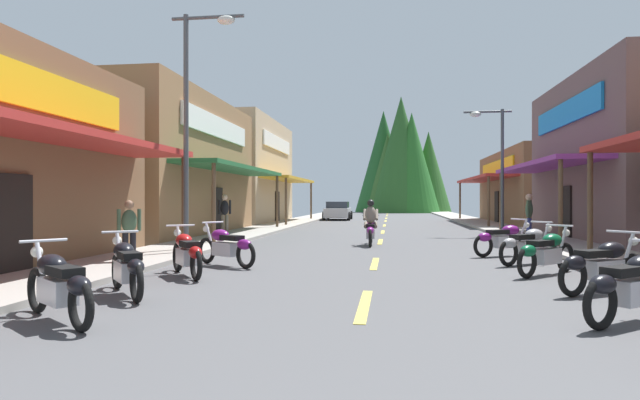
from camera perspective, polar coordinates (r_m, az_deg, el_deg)
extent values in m
cube|color=#4C4C4F|center=(24.19, 6.83, -3.78)|extent=(9.71, 79.43, 0.10)
cube|color=#9E9991|center=(25.02, -7.13, -3.40)|extent=(2.35, 79.43, 0.12)
cube|color=#9E9991|center=(24.83, 20.91, -3.43)|extent=(2.35, 79.43, 0.12)
cube|color=#E0C64C|center=(7.92, 4.86, -11.38)|extent=(0.16, 2.40, 0.01)
cube|color=#E0C64C|center=(12.91, 6.01, -6.92)|extent=(0.16, 2.40, 0.01)
cube|color=#E0C64C|center=(19.50, 6.61, -4.55)|extent=(0.16, 2.40, 0.01)
cube|color=#E0C64C|center=(25.26, 6.87, -3.49)|extent=(0.16, 2.40, 0.01)
cube|color=#E0C64C|center=(31.52, 7.05, -2.78)|extent=(0.16, 2.40, 0.01)
cube|color=#E0C64C|center=(38.07, 7.18, -2.29)|extent=(0.16, 2.40, 0.01)
cube|color=#E0C64C|center=(43.42, 7.25, -2.00)|extent=(0.16, 2.40, 0.01)
cube|color=#E0C64C|center=(49.83, 7.32, -1.73)|extent=(0.16, 2.40, 0.01)
cube|color=#E0C64C|center=(55.59, 7.36, -1.54)|extent=(0.16, 2.40, 0.01)
cube|color=#B72D28|center=(11.75, -27.26, 6.52)|extent=(1.80, 10.37, 0.16)
cylinder|color=brown|center=(15.73, -14.65, -0.54)|extent=(0.14, 0.14, 2.82)
cube|color=yellow|center=(12.40, -30.50, 11.04)|extent=(0.10, 8.06, 0.90)
cube|color=black|center=(12.20, -30.56, -2.42)|extent=(0.08, 1.10, 2.10)
cube|color=olive|center=(25.00, -19.87, 3.44)|extent=(7.96, 11.54, 6.09)
cube|color=#236033|center=(23.14, -9.09, 3.35)|extent=(1.80, 10.39, 0.16)
cylinder|color=brown|center=(18.14, -11.55, -0.46)|extent=(0.14, 0.14, 2.82)
cylinder|color=brown|center=(27.76, -4.71, -0.27)|extent=(0.14, 0.14, 2.82)
cube|color=white|center=(23.58, -11.06, 7.81)|extent=(0.10, 8.08, 0.90)
cube|color=black|center=(23.37, -11.10, -1.22)|extent=(0.08, 1.10, 2.10)
cube|color=tan|center=(35.99, -10.10, 3.00)|extent=(6.85, 11.02, 6.82)
cube|color=gold|center=(34.88, -3.31, 2.25)|extent=(1.80, 9.92, 0.16)
cylinder|color=brown|center=(30.05, -3.75, -0.24)|extent=(0.14, 0.14, 2.82)
cylinder|color=brown|center=(39.43, -0.98, -0.16)|extent=(0.14, 0.14, 2.82)
cube|color=white|center=(35.23, -4.66, 6.18)|extent=(0.10, 7.71, 0.90)
cube|color=black|center=(35.04, -4.69, -0.78)|extent=(0.08, 1.10, 2.10)
cylinder|color=brown|center=(15.49, 27.43, -0.56)|extent=(0.14, 0.14, 2.82)
cube|color=#8C338C|center=(22.28, 23.19, 3.47)|extent=(1.80, 9.26, 0.16)
cylinder|color=brown|center=(17.79, 24.80, -0.47)|extent=(0.14, 0.14, 2.82)
cylinder|color=brown|center=(26.39, 19.16, -0.29)|extent=(0.14, 0.14, 2.82)
cube|color=#197FCC|center=(22.73, 25.26, 8.57)|extent=(0.10, 7.20, 0.90)
cube|color=black|center=(22.49, 25.30, -1.28)|extent=(0.08, 1.10, 2.10)
cube|color=brown|center=(36.30, 23.72, 1.22)|extent=(6.32, 13.51, 4.61)
cube|color=#B72D28|center=(35.42, 17.39, 2.21)|extent=(1.80, 12.16, 0.16)
cylinder|color=brown|center=(29.48, 17.95, -0.25)|extent=(0.14, 0.14, 2.82)
cylinder|color=brown|center=(41.11, 15.05, -0.16)|extent=(0.14, 0.14, 2.82)
cube|color=yellow|center=(35.60, 18.72, 3.33)|extent=(0.10, 9.46, 0.90)
cube|color=black|center=(35.55, 18.75, -0.78)|extent=(0.08, 1.10, 2.10)
cylinder|color=#474C51|center=(15.05, -14.43, 6.85)|extent=(0.14, 0.14, 6.71)
cylinder|color=#474C51|center=(15.55, -12.16, 18.94)|extent=(2.06, 0.10, 0.10)
ellipsoid|color=silver|center=(15.36, -10.22, 18.79)|extent=(0.50, 0.30, 0.24)
cylinder|color=#474C51|center=(24.33, 19.31, 2.89)|extent=(0.14, 0.14, 5.55)
cylinder|color=#474C51|center=(24.49, 17.85, 9.17)|extent=(2.06, 0.10, 0.10)
ellipsoid|color=silver|center=(24.39, 16.61, 8.97)|extent=(0.50, 0.30, 0.24)
torus|color=black|center=(7.23, 28.30, -9.97)|extent=(0.56, 0.47, 0.64)
cube|color=silver|center=(7.86, 31.17, -8.57)|extent=(0.72, 0.65, 0.32)
cube|color=black|center=(7.61, 30.27, -6.73)|extent=(0.64, 0.59, 0.12)
ellipsoid|color=black|center=(7.24, 28.51, -8.11)|extent=(0.49, 0.46, 0.24)
torus|color=black|center=(10.64, 30.97, -6.73)|extent=(0.59, 0.44, 0.64)
torus|color=black|center=(9.44, 25.90, -7.60)|extent=(0.59, 0.44, 0.64)
cube|color=silver|center=(10.02, 28.59, -6.69)|extent=(0.74, 0.62, 0.32)
ellipsoid|color=black|center=(10.15, 29.25, -4.79)|extent=(0.64, 0.58, 0.28)
cube|color=black|center=(9.79, 27.73, -5.20)|extent=(0.66, 0.56, 0.12)
ellipsoid|color=black|center=(9.45, 26.09, -6.19)|extent=(0.50, 0.44, 0.24)
cylinder|color=silver|center=(10.50, 30.58, -5.01)|extent=(0.34, 0.25, 0.71)
cylinder|color=silver|center=(10.38, 30.21, -3.02)|extent=(0.36, 0.52, 0.04)
sphere|color=white|center=(10.62, 31.06, -3.87)|extent=(0.16, 0.16, 0.16)
torus|color=black|center=(12.54, 25.24, -5.70)|extent=(0.52, 0.52, 0.64)
torus|color=black|center=(11.23, 21.68, -6.36)|extent=(0.52, 0.52, 0.64)
cube|color=silver|center=(11.87, 23.56, -5.63)|extent=(0.69, 0.69, 0.32)
ellipsoid|color=#0C5933|center=(12.02, 24.03, -4.03)|extent=(0.62, 0.62, 0.28)
cube|color=black|center=(11.63, 22.96, -4.36)|extent=(0.62, 0.62, 0.12)
ellipsoid|color=#0C5933|center=(11.25, 21.81, -5.18)|extent=(0.48, 0.48, 0.24)
cylinder|color=silver|center=(12.39, 24.96, -4.23)|extent=(0.31, 0.30, 0.71)
cylinder|color=silver|center=(12.26, 24.70, -2.54)|extent=(0.45, 0.45, 0.04)
sphere|color=white|center=(12.52, 25.31, -3.27)|extent=(0.16, 0.16, 0.16)
torus|color=black|center=(14.24, 23.65, -5.00)|extent=(0.56, 0.49, 0.64)
torus|color=black|center=(13.03, 19.91, -5.47)|extent=(0.56, 0.49, 0.64)
cube|color=silver|center=(13.62, 21.86, -4.89)|extent=(0.72, 0.66, 0.32)
ellipsoid|color=#99999E|center=(13.76, 22.36, -3.51)|extent=(0.64, 0.60, 0.28)
cube|color=black|center=(13.40, 21.23, -3.78)|extent=(0.64, 0.60, 0.12)
ellipsoid|color=#99999E|center=(13.05, 20.05, -4.45)|extent=(0.49, 0.47, 0.24)
cylinder|color=silver|center=(14.11, 23.35, -3.71)|extent=(0.32, 0.28, 0.71)
cylinder|color=silver|center=(13.99, 23.07, -2.22)|extent=(0.41, 0.49, 0.04)
sphere|color=white|center=(14.23, 23.72, -2.87)|extent=(0.16, 0.16, 0.16)
torus|color=black|center=(15.87, 21.57, -4.48)|extent=(0.60, 0.41, 0.64)
torus|color=black|center=(14.87, 17.41, -4.78)|extent=(0.60, 0.41, 0.64)
cube|color=silver|center=(15.35, 19.56, -4.33)|extent=(0.75, 0.60, 0.32)
ellipsoid|color=#721972|center=(15.46, 20.11, -3.11)|extent=(0.64, 0.56, 0.28)
cube|color=black|center=(15.17, 18.86, -3.33)|extent=(0.66, 0.55, 0.12)
ellipsoid|color=#721972|center=(14.88, 17.56, -3.89)|extent=(0.50, 0.43, 0.24)
cylinder|color=silver|center=(15.76, 21.23, -3.31)|extent=(0.35, 0.24, 0.71)
cylinder|color=silver|center=(15.66, 20.92, -1.97)|extent=(0.34, 0.54, 0.04)
sphere|color=white|center=(15.86, 21.65, -2.56)|extent=(0.16, 0.16, 0.16)
torus|color=black|center=(8.31, -28.49, -8.65)|extent=(0.58, 0.46, 0.64)
torus|color=black|center=(6.92, -24.69, -10.42)|extent=(0.58, 0.46, 0.64)
cube|color=silver|center=(7.60, -26.77, -8.86)|extent=(0.73, 0.64, 0.32)
ellipsoid|color=black|center=(7.74, -27.26, -6.31)|extent=(0.64, 0.59, 0.28)
cube|color=black|center=(7.32, -26.12, -6.99)|extent=(0.65, 0.58, 0.12)
ellipsoid|color=black|center=(6.92, -24.84, -8.48)|extent=(0.50, 0.45, 0.24)
cylinder|color=silver|center=(8.15, -28.21, -6.49)|extent=(0.33, 0.27, 0.71)
cylinder|color=silver|center=(8.00, -27.95, -3.94)|extent=(0.39, 0.51, 0.04)
sphere|color=white|center=(8.28, -28.55, -4.99)|extent=(0.16, 0.16, 0.16)
torus|color=black|center=(9.94, -21.26, -7.21)|extent=(0.48, 0.56, 0.64)
torus|color=black|center=(8.48, -19.42, -8.47)|extent=(0.48, 0.56, 0.64)
cube|color=silver|center=(9.20, -20.42, -7.30)|extent=(0.66, 0.72, 0.32)
ellipsoid|color=black|center=(9.36, -20.66, -5.20)|extent=(0.60, 0.64, 0.28)
cube|color=black|center=(8.92, -20.10, -5.72)|extent=(0.60, 0.64, 0.12)
ellipsoid|color=black|center=(8.50, -19.49, -6.89)|extent=(0.46, 0.49, 0.24)
cylinder|color=silver|center=(9.77, -21.13, -5.39)|extent=(0.28, 0.33, 0.71)
cylinder|color=silver|center=(9.63, -21.00, -3.26)|extent=(0.49, 0.41, 0.04)
sphere|color=white|center=(9.91, -21.30, -4.15)|extent=(0.16, 0.16, 0.16)
torus|color=black|center=(11.85, -15.29, -6.03)|extent=(0.46, 0.58, 0.64)
torus|color=black|center=(10.40, -13.40, -6.88)|extent=(0.46, 0.58, 0.64)
cube|color=silver|center=(11.11, -14.40, -6.02)|extent=(0.64, 0.73, 0.32)
ellipsoid|color=#A51414|center=(11.28, -14.65, -4.30)|extent=(0.59, 0.64, 0.28)
cube|color=black|center=(10.85, -14.08, -4.68)|extent=(0.58, 0.65, 0.12)
ellipsoid|color=#A51414|center=(10.42, -13.47, -5.59)|extent=(0.45, 0.50, 0.24)
cylinder|color=silver|center=(11.69, -15.14, -4.48)|extent=(0.27, 0.34, 0.71)
cylinder|color=silver|center=(11.55, -15.01, -2.70)|extent=(0.51, 0.39, 0.04)
sphere|color=white|center=(11.83, -15.32, -3.46)|extent=(0.16, 0.16, 0.16)
torus|color=black|center=(13.20, -12.28, -5.40)|extent=(0.58, 0.45, 0.64)
torus|color=black|center=(12.01, -8.12, -5.94)|extent=(0.58, 0.45, 0.64)
cube|color=silver|center=(12.59, -10.30, -5.30)|extent=(0.73, 0.63, 0.32)
ellipsoid|color=#721972|center=(12.73, -10.85, -3.80)|extent=(0.64, 0.58, 0.28)
cube|color=black|center=(12.37, -9.60, -4.09)|extent=(0.65, 0.57, 0.12)
ellipsoid|color=#721972|center=(12.03, -8.28, -4.83)|extent=(0.50, 0.45, 0.24)
cylinder|color=silver|center=(13.07, -11.95, -4.00)|extent=(0.34, 0.26, 0.71)
cylinder|color=silver|center=(12.95, -11.64, -2.40)|extent=(0.37, 0.52, 0.04)
sphere|color=white|center=(13.19, -12.36, -3.09)|extent=(0.16, 0.16, 0.16)
torus|color=black|center=(18.74, 5.59, -3.77)|extent=(0.11, 0.64, 0.64)
torus|color=black|center=(17.24, 5.51, -4.11)|extent=(0.11, 0.64, 0.64)
cube|color=silver|center=(17.99, 5.55, -3.68)|extent=(0.30, 0.71, 0.32)
ellipsoid|color=#721972|center=(18.17, 5.56, -2.63)|extent=(0.33, 0.57, 0.28)
cube|color=black|center=(17.72, 5.54, -2.83)|extent=(0.29, 0.61, 0.12)
ellipsoid|color=#721972|center=(17.28, 5.51, -3.34)|extent=(0.25, 0.45, 0.24)
cylinder|color=silver|center=(18.59, 5.58, -2.79)|extent=(0.07, 0.37, 0.71)
cylinder|color=silver|center=(18.46, 5.58, -1.66)|extent=(0.60, 0.05, 0.04)
sphere|color=white|center=(18.74, 5.59, -2.15)|extent=(0.16, 0.16, 0.16)
ellipsoid|color=#726659|center=(17.80, 5.55, -1.62)|extent=(0.39, 0.39, 0.64)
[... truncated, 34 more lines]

